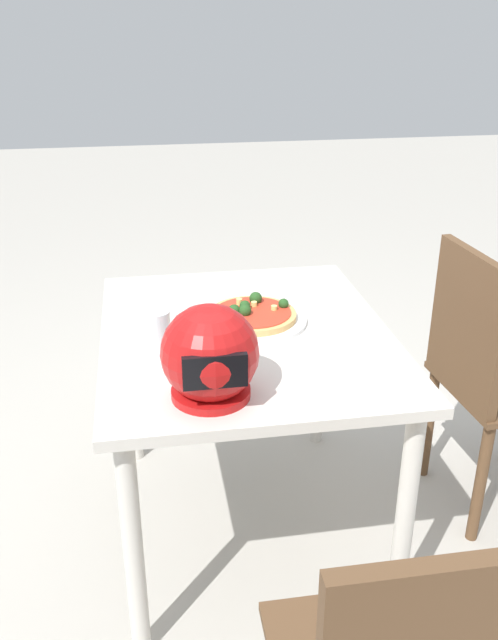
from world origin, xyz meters
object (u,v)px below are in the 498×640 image
pizza (252,314)px  drinking_glass (158,332)px  dining_table (246,359)px  motorcycle_helmet (210,355)px  chair_side (488,371)px

pizza → drinking_glass: size_ratio=2.09×
dining_table → drinking_glass: size_ratio=7.96×
pizza → motorcycle_helmet: size_ratio=1.12×
chair_side → drinking_glass: bearing=4.9°
dining_table → motorcycle_helmet: (0.14, 0.34, 0.20)m
drinking_glass → chair_side: size_ratio=0.14×
motorcycle_helmet → dining_table: bearing=-112.1°
pizza → motorcycle_helmet: (0.17, 0.40, 0.08)m
motorcycle_helmet → chair_side: 1.01m
motorcycle_helmet → chair_side: bearing=-160.0°
motorcycle_helmet → chair_side: (-0.91, -0.33, -0.30)m
pizza → motorcycle_helmet: motorcycle_helmet is taller
dining_table → chair_side: size_ratio=1.09×
motorcycle_helmet → chair_side: size_ratio=0.26×
dining_table → chair_side: chair_side is taller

